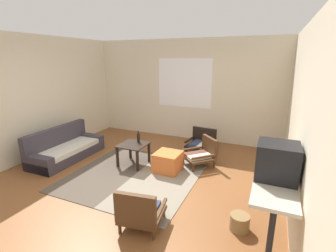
# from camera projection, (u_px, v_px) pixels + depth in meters

# --- Properties ---
(ground_plane) EXTENTS (7.80, 7.80, 0.00)m
(ground_plane) POSITION_uv_depth(u_px,v_px,m) (126.00, 186.00, 4.29)
(ground_plane) COLOR brown
(far_wall_with_window) EXTENTS (5.60, 0.13, 2.70)m
(far_wall_with_window) POSITION_uv_depth(u_px,v_px,m) (185.00, 90.00, 6.63)
(far_wall_with_window) COLOR beige
(far_wall_with_window) RESTS_ON ground
(side_wall_right) EXTENTS (0.12, 6.60, 2.70)m
(side_wall_right) POSITION_uv_depth(u_px,v_px,m) (305.00, 125.00, 3.17)
(side_wall_right) COLOR beige
(side_wall_right) RESTS_ON ground
(side_wall_left) EXTENTS (0.12, 6.60, 2.70)m
(side_wall_left) POSITION_uv_depth(u_px,v_px,m) (26.00, 99.00, 5.22)
(side_wall_left) COLOR beige
(side_wall_left) RESTS_ON ground
(area_rug) EXTENTS (2.35, 2.36, 0.01)m
(area_rug) POSITION_uv_depth(u_px,v_px,m) (135.00, 175.00, 4.68)
(area_rug) COLOR #4C4238
(area_rug) RESTS_ON ground
(couch) EXTENTS (0.74, 1.72, 0.70)m
(couch) POSITION_uv_depth(u_px,v_px,m) (65.00, 149.00, 5.45)
(couch) COLOR #38333D
(couch) RESTS_ON ground
(coffee_table) EXTENTS (0.56, 0.57, 0.46)m
(coffee_table) POSITION_uv_depth(u_px,v_px,m) (133.00, 148.00, 5.06)
(coffee_table) COLOR black
(coffee_table) RESTS_ON ground
(armchair_by_window) EXTENTS (0.67, 0.61, 0.54)m
(armchair_by_window) POSITION_uv_depth(u_px,v_px,m) (202.00, 142.00, 5.88)
(armchair_by_window) COLOR black
(armchair_by_window) RESTS_ON ground
(armchair_striped_foreground) EXTENTS (0.62, 0.62, 0.60)m
(armchair_striped_foreground) POSITION_uv_depth(u_px,v_px,m) (140.00, 212.00, 3.15)
(armchair_striped_foreground) COLOR #472D19
(armchair_striped_foreground) RESTS_ON ground
(armchair_corner) EXTENTS (0.78, 0.79, 0.60)m
(armchair_corner) POSITION_uv_depth(u_px,v_px,m) (202.00, 153.00, 5.07)
(armchair_corner) COLOR #472D19
(armchair_corner) RESTS_ON ground
(ottoman_orange) EXTENTS (0.50, 0.50, 0.39)m
(ottoman_orange) POSITION_uv_depth(u_px,v_px,m) (168.00, 162.00, 4.82)
(ottoman_orange) COLOR #D1662D
(ottoman_orange) RESTS_ON ground
(console_shelf) EXTENTS (0.45, 1.68, 0.87)m
(console_shelf) POSITION_uv_depth(u_px,v_px,m) (274.00, 178.00, 2.94)
(console_shelf) COLOR #B2AD9E
(console_shelf) RESTS_ON ground
(crt_television) EXTENTS (0.44, 0.41, 0.41)m
(crt_television) POSITION_uv_depth(u_px,v_px,m) (277.00, 161.00, 2.70)
(crt_television) COLOR black
(crt_television) RESTS_ON console_shelf
(clay_vase) EXTENTS (0.19, 0.19, 0.27)m
(clay_vase) POSITION_uv_depth(u_px,v_px,m) (276.00, 154.00, 3.18)
(clay_vase) COLOR #A87047
(clay_vase) RESTS_ON console_shelf
(glass_bottle) EXTENTS (0.06, 0.06, 0.25)m
(glass_bottle) POSITION_uv_depth(u_px,v_px,m) (138.00, 138.00, 5.11)
(glass_bottle) COLOR black
(glass_bottle) RESTS_ON coffee_table
(wicker_basket) EXTENTS (0.26, 0.26, 0.22)m
(wicker_basket) POSITION_uv_depth(u_px,v_px,m) (240.00, 222.00, 3.17)
(wicker_basket) COLOR olive
(wicker_basket) RESTS_ON ground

